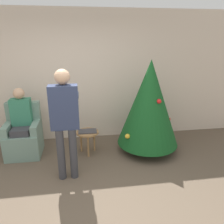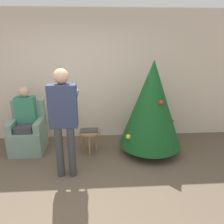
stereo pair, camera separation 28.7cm
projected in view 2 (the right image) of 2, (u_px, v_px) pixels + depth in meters
The scene contains 8 objects.
ground_plane at pixel (71, 205), 2.94m from camera, with size 14.00×14.00×0.00m, color brown.
wall_back at pixel (79, 77), 4.61m from camera, with size 8.00×0.06×2.70m.
christmas_tree at pixel (152, 104), 4.03m from camera, with size 1.17×1.17×1.78m.
armchair at pixel (28, 134), 4.28m from camera, with size 0.62×0.61×0.99m.
person_seated at pixel (26, 117), 4.15m from camera, with size 0.36×0.46×1.28m.
person_standing at pixel (63, 114), 3.31m from camera, with size 0.44×0.57×1.72m.
side_stool at pixel (89, 134), 4.19m from camera, with size 0.42×0.42×0.45m.
laptop at pixel (89, 130), 4.17m from camera, with size 0.34×0.22×0.02m.
Camera 2 is at (0.39, -2.41, 2.13)m, focal length 35.00 mm.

